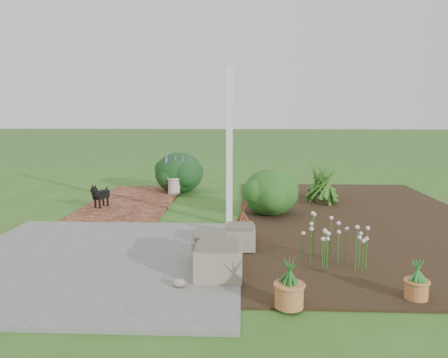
{
  "coord_description": "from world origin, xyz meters",
  "views": [
    {
      "loc": [
        0.51,
        -6.8,
        1.81
      ],
      "look_at": [
        0.2,
        0.4,
        0.7
      ],
      "focal_mm": 35.0,
      "sensor_mm": 36.0,
      "label": 1
    }
  ],
  "objects_px": {
    "black_dog": "(100,194)",
    "evergreen_shrub": "(270,191)",
    "cream_ceramic_urn": "(174,186)",
    "stone_trough_near": "(211,250)"
  },
  "relations": [
    {
      "from": "black_dog",
      "to": "evergreen_shrub",
      "type": "relative_size",
      "value": 0.49
    },
    {
      "from": "black_dog",
      "to": "cream_ceramic_urn",
      "type": "height_order",
      "value": "black_dog"
    },
    {
      "from": "stone_trough_near",
      "to": "cream_ceramic_urn",
      "type": "distance_m",
      "value": 4.48
    },
    {
      "from": "black_dog",
      "to": "cream_ceramic_urn",
      "type": "xyz_separation_m",
      "value": [
        1.17,
        1.4,
        -0.08
      ]
    },
    {
      "from": "black_dog",
      "to": "cream_ceramic_urn",
      "type": "relative_size",
      "value": 1.35
    },
    {
      "from": "cream_ceramic_urn",
      "to": "black_dog",
      "type": "bearing_deg",
      "value": -129.97
    },
    {
      "from": "stone_trough_near",
      "to": "black_dog",
      "type": "relative_size",
      "value": 0.98
    },
    {
      "from": "stone_trough_near",
      "to": "black_dog",
      "type": "height_order",
      "value": "black_dog"
    },
    {
      "from": "stone_trough_near",
      "to": "evergreen_shrub",
      "type": "height_order",
      "value": "evergreen_shrub"
    },
    {
      "from": "stone_trough_near",
      "to": "evergreen_shrub",
      "type": "xyz_separation_m",
      "value": [
        0.86,
        2.58,
        0.24
      ]
    }
  ]
}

